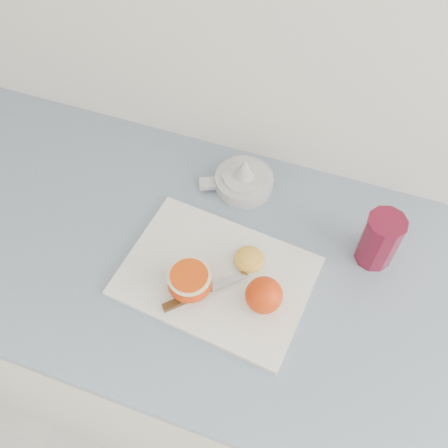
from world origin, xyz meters
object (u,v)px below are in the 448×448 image
half_orange (190,282)px  citrus_juicer (243,180)px  red_tumbler (379,241)px  counter (246,351)px  cutting_board (216,276)px

half_orange → citrus_juicer: citrus_juicer is taller
half_orange → red_tumbler: 0.37m
half_orange → citrus_juicer: (0.01, 0.28, -0.01)m
counter → red_tumbler: (0.21, 0.11, 0.50)m
counter → citrus_juicer: size_ratio=15.88×
counter → half_orange: (-0.10, -0.08, 0.48)m
counter → half_orange: bearing=-140.3°
counter → red_tumbler: 0.56m
red_tumbler → counter: bearing=-152.6°
red_tumbler → half_orange: bearing=-148.2°
cutting_board → red_tumbler: red_tumbler is taller
counter → half_orange: 0.50m
citrus_juicer → red_tumbler: 0.32m
citrus_juicer → red_tumbler: size_ratio=1.29×
counter → citrus_juicer: 0.52m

